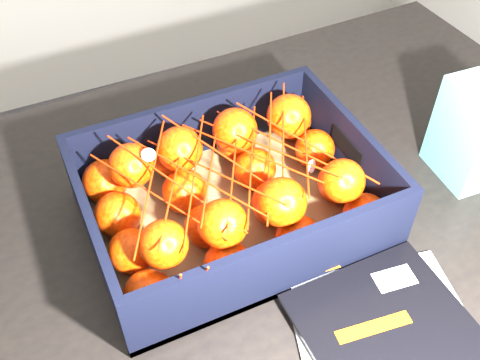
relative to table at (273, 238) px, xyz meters
name	(u,v)px	position (x,y,z in m)	size (l,w,h in m)	color
table	(273,238)	(0.00, 0.00, 0.00)	(1.22, 0.83, 0.75)	black
magazine_stack	(400,359)	(0.01, -0.30, 0.11)	(0.29, 0.37, 0.02)	silver
produce_crate	(231,202)	(-0.08, -0.01, 0.13)	(0.41, 0.31, 0.12)	olive
clementine_heap	(230,188)	(-0.08, 0.00, 0.16)	(0.39, 0.29, 0.12)	#EF3605
mesh_net	(229,168)	(-0.08, -0.01, 0.21)	(0.34, 0.28, 0.09)	#B92306
retail_carton	(471,133)	(0.30, -0.07, 0.18)	(0.07, 0.11, 0.16)	silver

